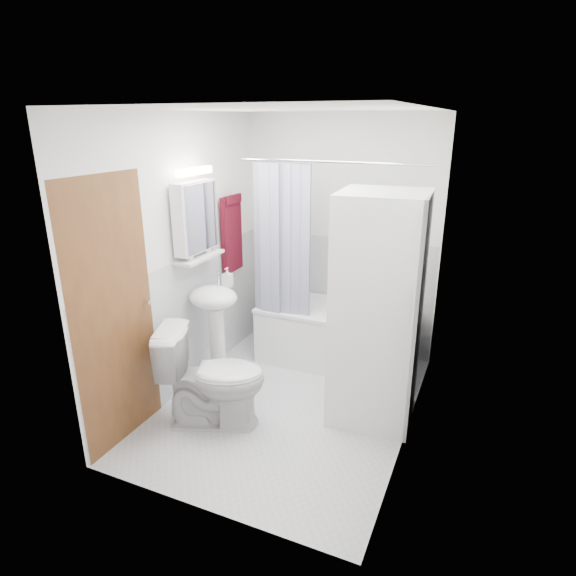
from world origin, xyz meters
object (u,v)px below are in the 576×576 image
at_px(sink, 215,313).
at_px(bathtub, 335,333).
at_px(toilet, 213,378).
at_px(washer_dryer, 377,310).

bearing_deg(sink, bathtub, 44.27).
xyz_separation_m(sink, toilet, (0.30, -0.54, -0.30)).
height_order(bathtub, washer_dryer, washer_dryer).
relative_size(washer_dryer, toilet, 2.23).
distance_m(bathtub, sink, 1.27).
height_order(bathtub, sink, sink).
bearing_deg(bathtub, sink, -135.73).
distance_m(sink, toilet, 0.69).
distance_m(washer_dryer, toilet, 1.40).
relative_size(bathtub, toilet, 1.81).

